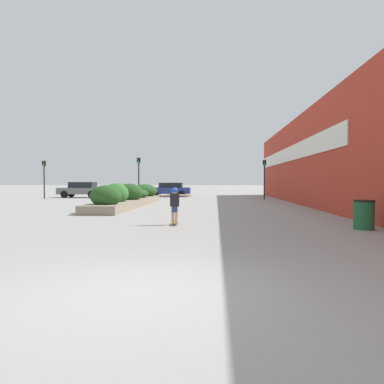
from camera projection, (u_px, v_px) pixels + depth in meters
ground_plane at (141, 291)px, 5.26m from camera, size 300.00×300.00×0.00m
building_wall_right at (313, 157)px, 22.39m from camera, size 0.67×41.44×5.95m
planter_box at (131, 197)px, 23.87m from camera, size 1.90×13.17×1.45m
skateboard at (175, 223)px, 13.29m from camera, size 0.26×0.79×0.09m
skateboarder at (175, 201)px, 13.27m from camera, size 1.16×0.21×1.24m
trash_bin at (364, 215)px, 12.01m from camera, size 0.67×0.67×0.94m
car_leftmost at (82, 189)px, 35.69m from camera, size 4.18×1.94×1.49m
car_center_left at (170, 189)px, 37.60m from camera, size 4.20×1.87×1.41m
car_center_right at (354, 189)px, 34.73m from camera, size 4.38×1.84×1.53m
traffic_light_left at (139, 171)px, 31.81m from camera, size 0.28×0.30×3.57m
traffic_light_right at (264, 172)px, 31.64m from camera, size 0.28×0.30×3.36m
traffic_light_far_left at (44, 173)px, 32.81m from camera, size 0.28×0.30×3.35m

